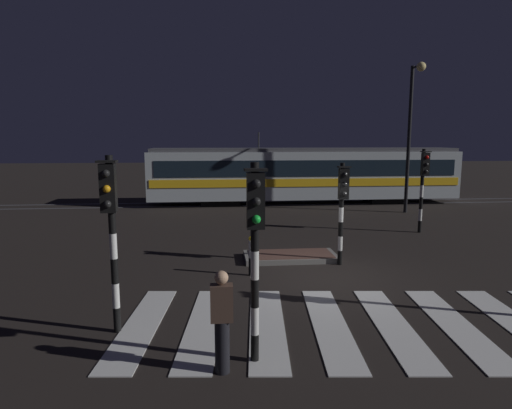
{
  "coord_description": "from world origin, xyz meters",
  "views": [
    {
      "loc": [
        -2.92,
        -11.17,
        3.76
      ],
      "look_at": [
        -1.46,
        4.32,
        1.4
      ],
      "focal_mm": 30.28,
      "sensor_mm": 36.0,
      "label": 1
    }
  ],
  "objects_px": {
    "traffic_light_corner_near_left": "(111,218)",
    "street_lamp_trackside_right": "(412,121)",
    "traffic_light_median_centre": "(342,199)",
    "traffic_light_corner_far_right": "(423,178)",
    "traffic_light_kerb_mid_left": "(255,234)",
    "tram": "(304,174)",
    "bollard_island_edge": "(251,256)",
    "pedestrian_waiting_at_kerb": "(222,321)"
  },
  "relations": [
    {
      "from": "traffic_light_median_centre",
      "to": "tram",
      "type": "relative_size",
      "value": 0.17
    },
    {
      "from": "traffic_light_corner_far_right",
      "to": "street_lamp_trackside_right",
      "type": "height_order",
      "value": "street_lamp_trackside_right"
    },
    {
      "from": "traffic_light_corner_near_left",
      "to": "traffic_light_kerb_mid_left",
      "type": "height_order",
      "value": "traffic_light_corner_near_left"
    },
    {
      "from": "traffic_light_corner_near_left",
      "to": "street_lamp_trackside_right",
      "type": "relative_size",
      "value": 0.47
    },
    {
      "from": "traffic_light_corner_far_right",
      "to": "pedestrian_waiting_at_kerb",
      "type": "height_order",
      "value": "traffic_light_corner_far_right"
    },
    {
      "from": "tram",
      "to": "traffic_light_corner_far_right",
      "type": "bearing_deg",
      "value": -70.15
    },
    {
      "from": "traffic_light_corner_near_left",
      "to": "traffic_light_corner_far_right",
      "type": "xyz_separation_m",
      "value": [
        10.22,
        8.24,
        -0.06
      ]
    },
    {
      "from": "traffic_light_corner_near_left",
      "to": "traffic_light_kerb_mid_left",
      "type": "xyz_separation_m",
      "value": [
        2.59,
        -1.39,
        -0.05
      ]
    },
    {
      "from": "bollard_island_edge",
      "to": "traffic_light_corner_far_right",
      "type": "bearing_deg",
      "value": 33.6
    },
    {
      "from": "traffic_light_corner_near_left",
      "to": "tram",
      "type": "distance_m",
      "value": 18.19
    },
    {
      "from": "traffic_light_corner_near_left",
      "to": "traffic_light_median_centre",
      "type": "xyz_separation_m",
      "value": [
        5.68,
        4.08,
        -0.26
      ]
    },
    {
      "from": "pedestrian_waiting_at_kerb",
      "to": "bollard_island_edge",
      "type": "distance_m",
      "value": 5.08
    },
    {
      "from": "traffic_light_median_centre",
      "to": "traffic_light_kerb_mid_left",
      "type": "bearing_deg",
      "value": -119.42
    },
    {
      "from": "traffic_light_corner_near_left",
      "to": "pedestrian_waiting_at_kerb",
      "type": "xyz_separation_m",
      "value": [
        2.04,
        -1.61,
        -1.41
      ]
    },
    {
      "from": "tram",
      "to": "traffic_light_median_centre",
      "type": "bearing_deg",
      "value": -96.67
    },
    {
      "from": "traffic_light_median_centre",
      "to": "pedestrian_waiting_at_kerb",
      "type": "relative_size",
      "value": 1.8
    },
    {
      "from": "traffic_light_median_centre",
      "to": "tram",
      "type": "bearing_deg",
      "value": 83.33
    },
    {
      "from": "traffic_light_corner_near_left",
      "to": "bollard_island_edge",
      "type": "distance_m",
      "value": 4.79
    },
    {
      "from": "traffic_light_corner_far_right",
      "to": "tram",
      "type": "xyz_separation_m",
      "value": [
        -3.06,
        8.48,
        -0.48
      ]
    },
    {
      "from": "traffic_light_kerb_mid_left",
      "to": "street_lamp_trackside_right",
      "type": "bearing_deg",
      "value": 57.19
    },
    {
      "from": "traffic_light_corner_far_right",
      "to": "tram",
      "type": "distance_m",
      "value": 9.03
    },
    {
      "from": "traffic_light_median_centre",
      "to": "traffic_light_kerb_mid_left",
      "type": "height_order",
      "value": "traffic_light_kerb_mid_left"
    },
    {
      "from": "tram",
      "to": "bollard_island_edge",
      "type": "distance_m",
      "value": 14.04
    },
    {
      "from": "traffic_light_median_centre",
      "to": "tram",
      "type": "height_order",
      "value": "tram"
    },
    {
      "from": "traffic_light_kerb_mid_left",
      "to": "bollard_island_edge",
      "type": "height_order",
      "value": "traffic_light_kerb_mid_left"
    },
    {
      "from": "traffic_light_corner_near_left",
      "to": "tram",
      "type": "bearing_deg",
      "value": 66.82
    },
    {
      "from": "traffic_light_median_centre",
      "to": "traffic_light_corner_far_right",
      "type": "bearing_deg",
      "value": 42.52
    },
    {
      "from": "traffic_light_corner_near_left",
      "to": "bollard_island_edge",
      "type": "xyz_separation_m",
      "value": [
        2.91,
        3.39,
        -1.73
      ]
    },
    {
      "from": "tram",
      "to": "pedestrian_waiting_at_kerb",
      "type": "distance_m",
      "value": 19.05
    },
    {
      "from": "traffic_light_median_centre",
      "to": "street_lamp_trackside_right",
      "type": "relative_size",
      "value": 0.42
    },
    {
      "from": "traffic_light_corner_near_left",
      "to": "traffic_light_median_centre",
      "type": "height_order",
      "value": "traffic_light_corner_near_left"
    },
    {
      "from": "traffic_light_kerb_mid_left",
      "to": "street_lamp_trackside_right",
      "type": "distance_m",
      "value": 17.08
    },
    {
      "from": "street_lamp_trackside_right",
      "to": "tram",
      "type": "height_order",
      "value": "street_lamp_trackside_right"
    },
    {
      "from": "traffic_light_kerb_mid_left",
      "to": "tram",
      "type": "xyz_separation_m",
      "value": [
        4.56,
        18.11,
        -0.49
      ]
    },
    {
      "from": "traffic_light_corner_far_right",
      "to": "tram",
      "type": "bearing_deg",
      "value": 109.85
    },
    {
      "from": "traffic_light_median_centre",
      "to": "bollard_island_edge",
      "type": "relative_size",
      "value": 2.77
    },
    {
      "from": "traffic_light_median_centre",
      "to": "traffic_light_corner_far_right",
      "type": "xyz_separation_m",
      "value": [
        4.54,
        4.16,
        0.2
      ]
    },
    {
      "from": "traffic_light_corner_far_right",
      "to": "traffic_light_kerb_mid_left",
      "type": "height_order",
      "value": "traffic_light_kerb_mid_left"
    },
    {
      "from": "traffic_light_kerb_mid_left",
      "to": "pedestrian_waiting_at_kerb",
      "type": "distance_m",
      "value": 1.49
    },
    {
      "from": "traffic_light_median_centre",
      "to": "pedestrian_waiting_at_kerb",
      "type": "height_order",
      "value": "traffic_light_median_centre"
    },
    {
      "from": "street_lamp_trackside_right",
      "to": "bollard_island_edge",
      "type": "height_order",
      "value": "street_lamp_trackside_right"
    },
    {
      "from": "traffic_light_kerb_mid_left",
      "to": "bollard_island_edge",
      "type": "bearing_deg",
      "value": 86.21
    }
  ]
}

